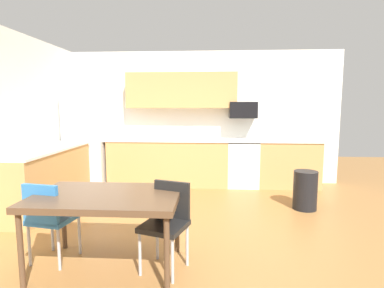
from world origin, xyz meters
name	(u,v)px	position (x,y,z in m)	size (l,w,h in m)	color
ground_plane	(187,230)	(0.00, 0.00, 0.00)	(12.00, 12.00, 0.00)	#9E6B38
wall_back	(197,118)	(0.00, 2.65, 1.35)	(5.80, 0.10, 2.70)	white
cabinet_run_back	(168,163)	(-0.56, 2.30, 0.45)	(2.38, 0.60, 0.90)	tan
cabinet_run_back_right	(287,164)	(1.81, 2.30, 0.45)	(1.17, 0.60, 0.90)	tan
cabinet_run_left	(46,179)	(-2.30, 0.80, 0.45)	(0.60, 2.00, 0.90)	tan
countertop_back	(196,140)	(0.00, 2.30, 0.92)	(4.80, 0.64, 0.04)	silver
countertop_left	(44,150)	(-2.30, 0.80, 0.92)	(0.64, 2.00, 0.04)	silver
upper_cabinets_back	(182,90)	(-0.30, 2.43, 1.90)	(2.20, 0.34, 0.70)	tan
refrigerator	(88,143)	(-2.18, 2.22, 0.86)	(0.76, 0.70, 1.71)	white
oven_range	(242,163)	(0.93, 2.30, 0.46)	(0.60, 0.60, 0.91)	white
microwave	(243,110)	(0.93, 2.40, 1.51)	(0.54, 0.36, 0.32)	black
sink_basin	(179,142)	(-0.34, 2.30, 0.88)	(0.48, 0.40, 0.14)	#A5A8AD
sink_faucet	(180,133)	(-0.34, 2.48, 1.04)	(0.02, 0.02, 0.24)	#B2B5BA
dining_table	(107,200)	(-0.70, -0.96, 0.69)	(1.40, 0.90, 0.75)	brown
chair_near_table	(167,218)	(-0.12, -0.90, 0.50)	(0.51, 0.51, 0.85)	black
chair_far_side	(49,215)	(-1.32, -0.90, 0.50)	(0.46, 0.46, 0.85)	#2D72B7
trash_bin	(305,190)	(1.76, 0.94, 0.30)	(0.36, 0.36, 0.60)	black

